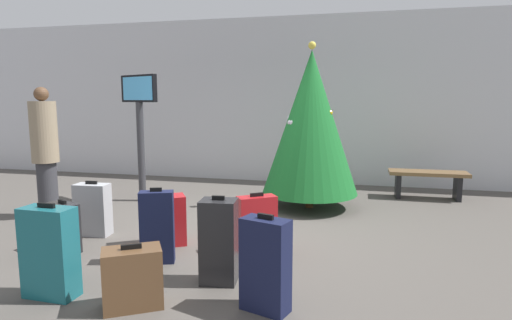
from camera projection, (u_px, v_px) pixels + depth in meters
The scene contains 15 objects.
ground_plane at pixel (219, 232), 5.53m from camera, with size 16.00×16.00×0.00m, color #514C47.
back_wall at pixel (275, 101), 8.87m from camera, with size 16.00×0.20×3.37m, color silver.
holiday_tree at pixel (311, 123), 6.63m from camera, with size 1.50×1.50×2.58m.
flight_info_kiosk at pixel (140, 115), 7.07m from camera, with size 0.81×0.44×2.11m.
waiting_bench at pixel (428, 179), 7.37m from camera, with size 1.30×0.44×0.48m.
traveller_0 at pixel (45, 150), 6.10m from camera, with size 0.50×0.50×1.89m.
suitcase_0 at pixel (257, 224), 4.81m from camera, with size 0.47×0.40×0.68m.
suitcase_1 at pixel (93, 210), 5.38m from camera, with size 0.44×0.25×0.70m.
suitcase_2 at pixel (133, 278), 3.51m from camera, with size 0.55×0.48×0.54m.
suitcase_3 at pixel (64, 227), 4.80m from camera, with size 0.43×0.34×0.60m.
suitcase_4 at pixel (219, 241), 3.98m from camera, with size 0.36×0.30×0.83m.
suitcase_5 at pixel (157, 227), 4.46m from camera, with size 0.38×0.27×0.80m.
suitcase_6 at pixel (164, 221), 5.02m from camera, with size 0.57×0.50×0.63m.
suitcase_7 at pixel (50, 252), 3.68m from camera, with size 0.46×0.24×0.84m.
suitcase_8 at pixel (265, 265), 3.43m from camera, with size 0.43×0.31×0.81m.
Camera 1 is at (1.73, -5.08, 1.71)m, focal length 29.92 mm.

